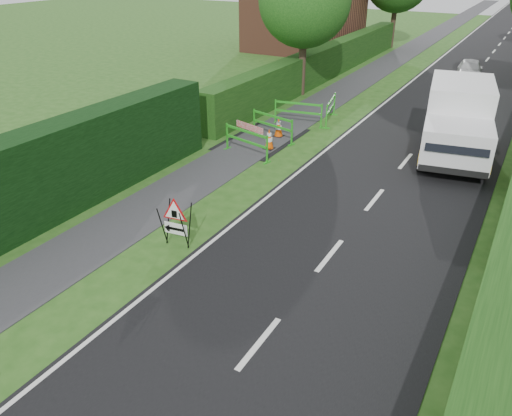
% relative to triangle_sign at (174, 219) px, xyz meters
% --- Properties ---
extents(ground, '(120.00, 120.00, 0.00)m').
position_rel_triangle_sign_xyz_m(ground, '(1.03, -3.02, -0.78)').
color(ground, '#234D16').
rests_on(ground, ground).
extents(road_surface, '(6.00, 90.00, 0.02)m').
position_rel_triangle_sign_xyz_m(road_surface, '(3.53, 31.98, -0.78)').
color(road_surface, black).
rests_on(road_surface, ground).
extents(footpath, '(2.00, 90.00, 0.02)m').
position_rel_triangle_sign_xyz_m(footpath, '(-1.97, 31.98, -0.78)').
color(footpath, '#2D2D30').
rests_on(footpath, ground).
extents(hedge_west_far, '(1.00, 24.00, 1.80)m').
position_rel_triangle_sign_xyz_m(hedge_west_far, '(-3.97, 18.98, -0.78)').
color(hedge_west_far, '#14380F').
rests_on(hedge_west_far, ground).
extents(house_west, '(7.50, 7.40, 7.88)m').
position_rel_triangle_sign_xyz_m(house_west, '(-8.97, 26.98, 2.11)').
color(house_west, brown).
rests_on(house_west, ground).
extents(tree_nw, '(4.40, 4.40, 6.70)m').
position_rel_triangle_sign_xyz_m(tree_nw, '(-3.57, 14.98, 3.70)').
color(tree_nw, '#2D2116').
rests_on(tree_nw, ground).
extents(triangle_sign, '(0.87, 0.87, 1.13)m').
position_rel_triangle_sign_xyz_m(triangle_sign, '(0.00, 0.00, 0.00)').
color(triangle_sign, black).
rests_on(triangle_sign, ground).
extents(works_van, '(3.01, 5.72, 2.49)m').
position_rel_triangle_sign_xyz_m(works_van, '(4.79, 9.99, 0.53)').
color(works_van, silver).
rests_on(works_van, ground).
extents(traffic_cone_0, '(0.38, 0.38, 0.79)m').
position_rel_triangle_sign_xyz_m(traffic_cone_0, '(6.13, 8.45, -0.39)').
color(traffic_cone_0, black).
rests_on(traffic_cone_0, ground).
extents(traffic_cone_1, '(0.38, 0.38, 0.79)m').
position_rel_triangle_sign_xyz_m(traffic_cone_1, '(5.94, 10.57, -0.39)').
color(traffic_cone_1, black).
rests_on(traffic_cone_1, ground).
extents(traffic_cone_2, '(0.38, 0.38, 0.79)m').
position_rel_triangle_sign_xyz_m(traffic_cone_2, '(5.68, 12.48, -0.39)').
color(traffic_cone_2, black).
rests_on(traffic_cone_2, ground).
extents(traffic_cone_3, '(0.38, 0.38, 0.79)m').
position_rel_triangle_sign_xyz_m(traffic_cone_3, '(-1.23, 7.20, -0.39)').
color(traffic_cone_3, black).
rests_on(traffic_cone_3, ground).
extents(traffic_cone_4, '(0.38, 0.38, 0.79)m').
position_rel_triangle_sign_xyz_m(traffic_cone_4, '(-1.57, 8.61, -0.39)').
color(traffic_cone_4, black).
rests_on(traffic_cone_4, ground).
extents(ped_barrier_0, '(2.08, 0.84, 1.00)m').
position_rel_triangle_sign_xyz_m(ped_barrier_0, '(-1.61, 6.19, -0.15)').
color(ped_barrier_0, '#21961B').
rests_on(ped_barrier_0, ground).
extents(ped_barrier_1, '(2.08, 0.87, 1.00)m').
position_rel_triangle_sign_xyz_m(ped_barrier_1, '(-1.66, 8.25, -0.15)').
color(ped_barrier_1, '#21961B').
rests_on(ped_barrier_1, ground).
extents(ped_barrier_2, '(2.09, 0.71, 1.00)m').
position_rel_triangle_sign_xyz_m(ped_barrier_2, '(-1.55, 10.36, -0.15)').
color(ped_barrier_2, '#21961B').
rests_on(ped_barrier_2, ground).
extents(ped_barrier_3, '(0.79, 2.09, 1.00)m').
position_rel_triangle_sign_xyz_m(ped_barrier_3, '(-0.54, 11.47, -0.15)').
color(ped_barrier_3, '#21961B').
rests_on(ped_barrier_3, ground).
extents(redwhite_plank, '(1.45, 0.47, 0.25)m').
position_rel_triangle_sign_xyz_m(redwhite_plank, '(-2.47, 7.88, -0.78)').
color(redwhite_plank, red).
rests_on(redwhite_plank, ground).
extents(hatchback_car, '(1.73, 3.37, 1.10)m').
position_rel_triangle_sign_xyz_m(hatchback_car, '(3.34, 22.77, -0.23)').
color(hatchback_car, silver).
rests_on(hatchback_car, ground).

